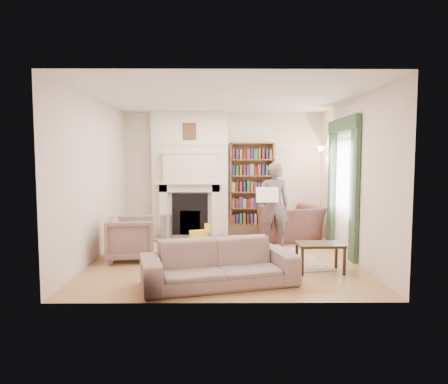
{
  "coord_description": "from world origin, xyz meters",
  "views": [
    {
      "loc": [
        -0.06,
        -6.99,
        1.76
      ],
      "look_at": [
        0.0,
        0.25,
        1.15
      ],
      "focal_mm": 32.0,
      "sensor_mm": 36.0,
      "label": 1
    }
  ],
  "objects_px": {
    "man_reading": "(274,205)",
    "paraffin_heater": "(166,227)",
    "bookcase": "(252,184)",
    "coffee_table": "(320,257)",
    "rocking_horse": "(199,236)",
    "armchair_left": "(131,239)",
    "sofa": "(219,263)",
    "armchair_reading": "(291,224)"
  },
  "relations": [
    {
      "from": "armchair_reading",
      "to": "man_reading",
      "type": "relative_size",
      "value": 0.68
    },
    {
      "from": "man_reading",
      "to": "paraffin_heater",
      "type": "xyz_separation_m",
      "value": [
        -2.23,
        0.7,
        -0.57
      ]
    },
    {
      "from": "bookcase",
      "to": "man_reading",
      "type": "xyz_separation_m",
      "value": [
        0.34,
        -1.28,
        -0.33
      ]
    },
    {
      "from": "armchair_left",
      "to": "paraffin_heater",
      "type": "height_order",
      "value": "armchair_left"
    },
    {
      "from": "man_reading",
      "to": "rocking_horse",
      "type": "bearing_deg",
      "value": 3.57
    },
    {
      "from": "coffee_table",
      "to": "rocking_horse",
      "type": "xyz_separation_m",
      "value": [
        -1.98,
        1.62,
        0.02
      ]
    },
    {
      "from": "armchair_left",
      "to": "paraffin_heater",
      "type": "xyz_separation_m",
      "value": [
        0.38,
        1.68,
        -0.1
      ]
    },
    {
      "from": "bookcase",
      "to": "sofa",
      "type": "bearing_deg",
      "value": -101.29
    },
    {
      "from": "bookcase",
      "to": "armchair_left",
      "type": "bearing_deg",
      "value": -135.15
    },
    {
      "from": "man_reading",
      "to": "paraffin_heater",
      "type": "bearing_deg",
      "value": -19.0
    },
    {
      "from": "sofa",
      "to": "man_reading",
      "type": "bearing_deg",
      "value": 51.48
    },
    {
      "from": "armchair_left",
      "to": "rocking_horse",
      "type": "relative_size",
      "value": 1.48
    },
    {
      "from": "coffee_table",
      "to": "paraffin_heater",
      "type": "xyz_separation_m",
      "value": [
        -2.72,
        2.45,
        0.05
      ]
    },
    {
      "from": "sofa",
      "to": "rocking_horse",
      "type": "distance_m",
      "value": 2.3
    },
    {
      "from": "sofa",
      "to": "man_reading",
      "type": "relative_size",
      "value": 1.26
    },
    {
      "from": "bookcase",
      "to": "man_reading",
      "type": "relative_size",
      "value": 1.1
    },
    {
      "from": "man_reading",
      "to": "coffee_table",
      "type": "distance_m",
      "value": 1.92
    },
    {
      "from": "man_reading",
      "to": "coffee_table",
      "type": "xyz_separation_m",
      "value": [
        0.5,
        -1.75,
        -0.62
      ]
    },
    {
      "from": "paraffin_heater",
      "to": "armchair_reading",
      "type": "bearing_deg",
      "value": -2.08
    },
    {
      "from": "coffee_table",
      "to": "man_reading",
      "type": "bearing_deg",
      "value": 104.03
    },
    {
      "from": "bookcase",
      "to": "armchair_reading",
      "type": "xyz_separation_m",
      "value": [
        0.79,
        -0.68,
        -0.8
      ]
    },
    {
      "from": "bookcase",
      "to": "rocking_horse",
      "type": "bearing_deg",
      "value": -129.0
    },
    {
      "from": "bookcase",
      "to": "armchair_left",
      "type": "height_order",
      "value": "bookcase"
    },
    {
      "from": "sofa",
      "to": "coffee_table",
      "type": "relative_size",
      "value": 3.02
    },
    {
      "from": "bookcase",
      "to": "man_reading",
      "type": "bearing_deg",
      "value": -75.25
    },
    {
      "from": "armchair_reading",
      "to": "paraffin_heater",
      "type": "relative_size",
      "value": 2.08
    },
    {
      "from": "rocking_horse",
      "to": "coffee_table",
      "type": "bearing_deg",
      "value": -62.51
    },
    {
      "from": "bookcase",
      "to": "rocking_horse",
      "type": "xyz_separation_m",
      "value": [
        -1.15,
        -1.41,
        -0.93
      ]
    },
    {
      "from": "rocking_horse",
      "to": "sofa",
      "type": "bearing_deg",
      "value": -102.93
    },
    {
      "from": "armchair_left",
      "to": "coffee_table",
      "type": "height_order",
      "value": "armchair_left"
    },
    {
      "from": "sofa",
      "to": "armchair_left",
      "type": "bearing_deg",
      "value": 122.86
    },
    {
      "from": "armchair_reading",
      "to": "armchair_left",
      "type": "relative_size",
      "value": 1.4
    },
    {
      "from": "armchair_reading",
      "to": "man_reading",
      "type": "xyz_separation_m",
      "value": [
        -0.45,
        -0.6,
        0.47
      ]
    },
    {
      "from": "armchair_reading",
      "to": "armchair_left",
      "type": "xyz_separation_m",
      "value": [
        -3.06,
        -1.58,
        -0.0
      ]
    },
    {
      "from": "paraffin_heater",
      "to": "armchair_left",
      "type": "bearing_deg",
      "value": -102.72
    },
    {
      "from": "man_reading",
      "to": "sofa",
      "type": "bearing_deg",
      "value": 64.29
    },
    {
      "from": "bookcase",
      "to": "paraffin_heater",
      "type": "xyz_separation_m",
      "value": [
        -1.89,
        -0.58,
        -0.9
      ]
    },
    {
      "from": "armchair_reading",
      "to": "armchair_left",
      "type": "bearing_deg",
      "value": 7.87
    },
    {
      "from": "armchair_left",
      "to": "man_reading",
      "type": "distance_m",
      "value": 2.82
    },
    {
      "from": "paraffin_heater",
      "to": "rocking_horse",
      "type": "relative_size",
      "value": 1.0
    },
    {
      "from": "bookcase",
      "to": "armchair_reading",
      "type": "bearing_deg",
      "value": -40.82
    },
    {
      "from": "bookcase",
      "to": "armchair_left",
      "type": "relative_size",
      "value": 2.27
    }
  ]
}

